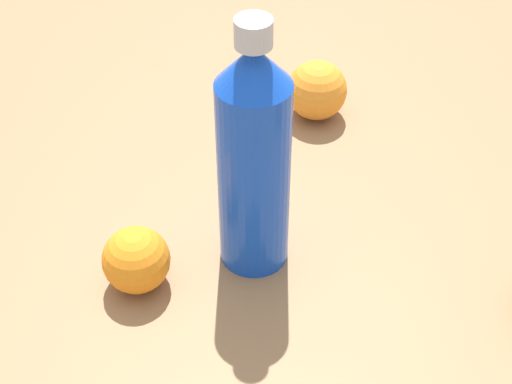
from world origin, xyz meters
name	(u,v)px	position (x,y,z in m)	size (l,w,h in m)	color
ground_plane	(269,258)	(0.00, 0.00, 0.00)	(2.40, 2.40, 0.00)	olive
water_bottle	(256,156)	(0.02, 0.00, 0.12)	(0.07, 0.07, 0.27)	blue
orange_0	(317,90)	(0.05, -0.25, 0.04)	(0.07, 0.07, 0.07)	orange
orange_1	(136,260)	(0.10, 0.08, 0.03)	(0.07, 0.07, 0.07)	orange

